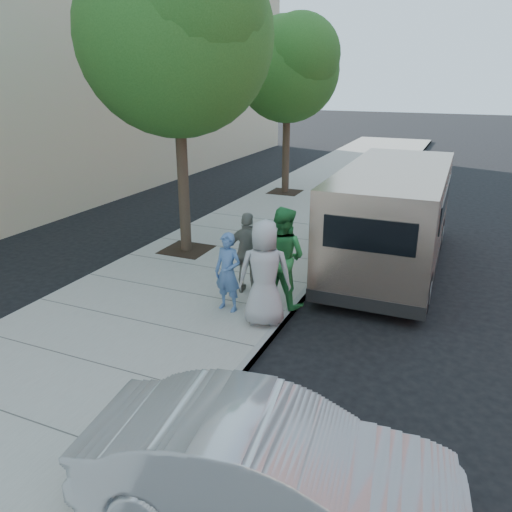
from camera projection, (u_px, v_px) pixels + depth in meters
name	position (u px, v px, depth m)	size (l,w,h in m)	color
ground	(223.00, 306.00, 10.44)	(120.00, 120.00, 0.00)	black
sidewalk	(181.00, 294.00, 10.79)	(5.00, 60.00, 0.15)	gray
curb_face	(287.00, 315.00, 9.88)	(0.12, 60.00, 0.16)	gray
tree_near	(177.00, 29.00, 11.45)	(4.62, 4.60, 7.53)	black
tree_far	(289.00, 65.00, 18.23)	(3.92, 3.80, 6.49)	black
parking_meter	(270.00, 275.00, 9.18)	(0.28, 0.16, 1.28)	gray
van	(392.00, 216.00, 12.08)	(2.38, 6.83, 2.52)	#C8A88F
sedan	(269.00, 469.00, 5.21)	(1.42, 4.06, 1.34)	#ADB0B4
person_officer	(228.00, 272.00, 9.68)	(0.58, 0.38, 1.58)	#4D6EA4
person_green_shirt	(282.00, 257.00, 9.85)	(0.99, 0.77, 2.03)	#2C8641
person_gray_shirt	(265.00, 273.00, 9.06)	(0.98, 0.64, 2.00)	#A2A2A5
person_striped_polo	(248.00, 253.00, 10.45)	(1.03, 0.43, 1.75)	slate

